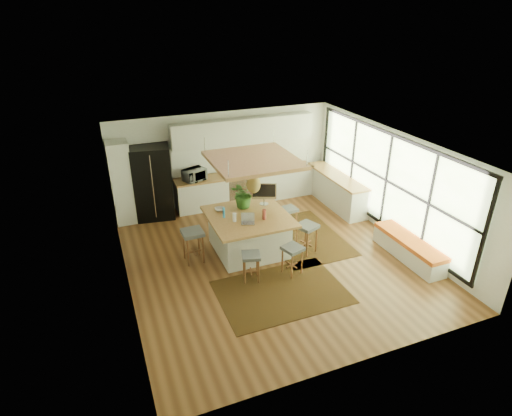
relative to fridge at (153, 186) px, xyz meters
name	(u,v)px	position (x,y,z in m)	size (l,w,h in m)	color
floor	(272,257)	(2.15, -3.18, -0.93)	(7.00, 7.00, 0.00)	#522F17
ceiling	(274,147)	(2.15, -3.18, 1.78)	(7.00, 7.00, 0.00)	white
wall_back	(224,158)	(2.15, 0.32, 0.42)	(6.50, 6.50, 0.00)	silver
wall_front	(365,297)	(2.15, -6.68, 0.42)	(6.50, 6.50, 0.00)	silver
wall_left	(121,232)	(-1.10, -3.18, 0.42)	(7.00, 7.00, 0.00)	silver
wall_right	(393,185)	(5.40, -3.18, 0.42)	(7.00, 7.00, 0.00)	silver
window_wall	(392,183)	(5.37, -3.18, 0.47)	(0.10, 6.20, 2.60)	black
pantry	(122,183)	(-0.80, 0.00, 0.20)	(0.55, 0.60, 2.25)	silver
back_counter_base	(246,188)	(2.70, 0.00, -0.49)	(4.20, 0.60, 0.88)	silver
back_counter_top	(246,173)	(2.70, 0.00, -0.03)	(4.24, 0.64, 0.05)	olive
backsplash	(242,156)	(2.70, 0.30, 0.43)	(4.20, 0.02, 0.80)	white
upper_cabinets	(244,130)	(2.70, 0.14, 1.22)	(4.20, 0.34, 0.70)	silver
range	(238,187)	(2.45, 0.00, -0.43)	(0.76, 0.62, 1.00)	#A5A5AA
right_counter_base	(336,191)	(5.08, -1.18, -0.49)	(0.60, 2.50, 0.88)	silver
right_counter_top	(337,176)	(5.08, -1.18, -0.03)	(0.64, 2.54, 0.05)	olive
window_bench	(409,249)	(5.10, -4.38, -0.68)	(0.52, 2.00, 0.50)	silver
ceiling_panel	(253,172)	(1.85, -2.78, 1.12)	(1.86, 1.86, 0.80)	olive
rug_near	(282,292)	(1.80, -4.49, -0.92)	(2.60, 1.80, 0.01)	black
rug_right	(303,237)	(3.27, -2.61, -0.92)	(1.80, 2.60, 0.01)	black
fridge	(153,186)	(0.00, 0.00, 0.00)	(1.01, 0.79, 2.04)	black
island	(249,233)	(1.77, -2.67, -0.46)	(1.85, 1.85, 0.93)	olive
stool_near_left	(251,266)	(1.38, -3.84, -0.57)	(0.38, 0.38, 0.65)	#4C5055
stool_near_right	(292,259)	(2.30, -3.94, -0.57)	(0.40, 0.40, 0.67)	#4C5055
stool_right_front	(306,239)	(3.01, -3.25, -0.57)	(0.44, 0.44, 0.74)	#4C5055
stool_right_back	(289,218)	(3.10, -2.10, -0.57)	(0.38, 0.38, 0.64)	#4C5055
stool_left_side	(194,247)	(0.42, -2.65, -0.57)	(0.47, 0.47, 0.79)	#4C5055
laptop	(248,218)	(1.62, -3.02, 0.12)	(0.30, 0.32, 0.23)	#A5A5AA
monitor	(264,195)	(2.34, -2.22, 0.26)	(0.61, 0.22, 0.57)	#A5A5AA
microwave	(194,173)	(1.15, -0.04, 0.21)	(0.61, 0.34, 0.41)	#A5A5AA
island_plant	(244,196)	(1.83, -2.17, 0.28)	(0.63, 0.70, 0.55)	#1E4C19
island_bowl	(220,209)	(1.23, -2.16, 0.03)	(0.24, 0.24, 0.06)	white
island_bottle_0	(225,214)	(1.22, -2.57, 0.10)	(0.07, 0.07, 0.19)	#3694DA
island_bottle_1	(234,218)	(1.37, -2.82, 0.10)	(0.07, 0.07, 0.19)	silver
island_bottle_2	(263,215)	(2.02, -2.97, 0.10)	(0.07, 0.07, 0.19)	brown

